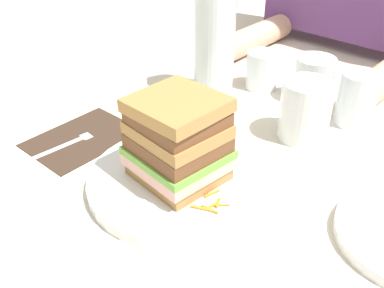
% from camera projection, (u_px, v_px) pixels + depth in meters
% --- Properties ---
extents(ground_plane, '(3.00, 3.00, 0.00)m').
position_uv_depth(ground_plane, '(172.00, 181.00, 0.64)').
color(ground_plane, beige).
extents(main_plate, '(0.26, 0.26, 0.02)m').
position_uv_depth(main_plate, '(178.00, 181.00, 0.63)').
color(main_plate, white).
rests_on(main_plate, ground_plane).
extents(sandwich, '(0.13, 0.12, 0.12)m').
position_uv_depth(sandwich, '(177.00, 141.00, 0.59)').
color(sandwich, '#A87A42').
rests_on(sandwich, main_plate).
extents(carrot_shred_0, '(0.01, 0.03, 0.00)m').
position_uv_depth(carrot_shred_0, '(153.00, 152.00, 0.67)').
color(carrot_shred_0, orange).
rests_on(carrot_shred_0, main_plate).
extents(carrot_shred_1, '(0.03, 0.02, 0.00)m').
position_uv_depth(carrot_shred_1, '(147.00, 156.00, 0.66)').
color(carrot_shred_1, orange).
rests_on(carrot_shred_1, main_plate).
extents(carrot_shred_2, '(0.02, 0.01, 0.00)m').
position_uv_depth(carrot_shred_2, '(135.00, 148.00, 0.68)').
color(carrot_shred_2, orange).
rests_on(carrot_shred_2, main_plate).
extents(carrot_shred_3, '(0.02, 0.02, 0.00)m').
position_uv_depth(carrot_shred_3, '(146.00, 151.00, 0.67)').
color(carrot_shred_3, orange).
rests_on(carrot_shred_3, main_plate).
extents(carrot_shred_4, '(0.02, 0.02, 0.00)m').
position_uv_depth(carrot_shred_4, '(156.00, 153.00, 0.67)').
color(carrot_shred_4, orange).
rests_on(carrot_shred_4, main_plate).
extents(carrot_shred_5, '(0.02, 0.02, 0.00)m').
position_uv_depth(carrot_shred_5, '(144.00, 156.00, 0.66)').
color(carrot_shred_5, orange).
rests_on(carrot_shred_5, main_plate).
extents(carrot_shred_6, '(0.02, 0.02, 0.00)m').
position_uv_depth(carrot_shred_6, '(134.00, 156.00, 0.66)').
color(carrot_shred_6, orange).
rests_on(carrot_shred_6, main_plate).
extents(carrot_shred_7, '(0.01, 0.02, 0.00)m').
position_uv_depth(carrot_shred_7, '(210.00, 195.00, 0.59)').
color(carrot_shred_7, orange).
rests_on(carrot_shred_7, main_plate).
extents(carrot_shred_8, '(0.02, 0.02, 0.00)m').
position_uv_depth(carrot_shred_8, '(222.00, 205.00, 0.57)').
color(carrot_shred_8, orange).
rests_on(carrot_shred_8, main_plate).
extents(carrot_shred_9, '(0.03, 0.02, 0.00)m').
position_uv_depth(carrot_shred_9, '(202.00, 208.00, 0.56)').
color(carrot_shred_9, orange).
rests_on(carrot_shred_9, main_plate).
extents(carrot_shred_10, '(0.03, 0.01, 0.00)m').
position_uv_depth(carrot_shred_10, '(210.00, 209.00, 0.56)').
color(carrot_shred_10, orange).
rests_on(carrot_shred_10, main_plate).
extents(carrot_shred_11, '(0.01, 0.02, 0.00)m').
position_uv_depth(carrot_shred_11, '(218.00, 203.00, 0.57)').
color(carrot_shred_11, orange).
rests_on(carrot_shred_11, main_plate).
extents(carrot_shred_12, '(0.01, 0.02, 0.00)m').
position_uv_depth(carrot_shred_12, '(212.00, 205.00, 0.57)').
color(carrot_shred_12, orange).
rests_on(carrot_shred_12, main_plate).
extents(napkin_dark, '(0.13, 0.17, 0.00)m').
position_uv_depth(napkin_dark, '(82.00, 138.00, 0.74)').
color(napkin_dark, '#38281E').
rests_on(napkin_dark, ground_plane).
extents(fork, '(0.03, 0.17, 0.00)m').
position_uv_depth(fork, '(70.00, 141.00, 0.72)').
color(fork, silver).
rests_on(fork, napkin_dark).
extents(knife, '(0.03, 0.20, 0.00)m').
position_uv_depth(knife, '(263.00, 240.00, 0.54)').
color(knife, silver).
rests_on(knife, ground_plane).
extents(juice_glass, '(0.08, 0.08, 0.10)m').
position_uv_depth(juice_glass, '(305.00, 114.00, 0.72)').
color(juice_glass, white).
rests_on(juice_glass, ground_plane).
extents(water_bottle, '(0.08, 0.08, 0.28)m').
position_uv_depth(water_bottle, '(215.00, 32.00, 0.81)').
color(water_bottle, silver).
rests_on(water_bottle, ground_plane).
extents(empty_tumbler_0, '(0.07, 0.07, 0.09)m').
position_uv_depth(empty_tumbler_0, '(313.00, 79.00, 0.83)').
color(empty_tumbler_0, silver).
rests_on(empty_tumbler_0, ground_plane).
extents(empty_tumbler_1, '(0.06, 0.06, 0.09)m').
position_uv_depth(empty_tumbler_1, '(357.00, 99.00, 0.76)').
color(empty_tumbler_1, silver).
rests_on(empty_tumbler_1, ground_plane).
extents(empty_tumbler_2, '(0.06, 0.06, 0.07)m').
position_uv_depth(empty_tumbler_2, '(262.00, 70.00, 0.88)').
color(empty_tumbler_2, silver).
rests_on(empty_tumbler_2, ground_plane).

